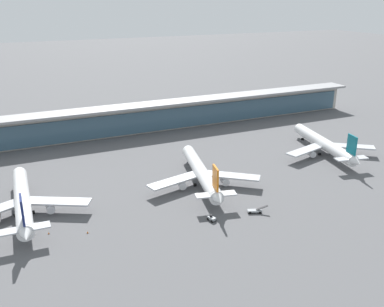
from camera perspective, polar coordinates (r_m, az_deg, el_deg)
The scene contains 9 objects.
ground_plane at distance 165.72m, azimuth 2.49°, elevation -4.16°, with size 1200.00×1200.00×0.00m, color #515154.
airliner_left_stand at distance 153.07m, azimuth -21.66°, elevation -5.87°, with size 43.84×56.96×15.18m.
airliner_centre_stand at distance 164.03m, azimuth 1.26°, elevation -2.58°, with size 42.86×56.55×15.18m.
airliner_right_stand at distance 204.81m, azimuth 17.22°, elevation 1.22°, with size 43.10×56.73×15.18m.
service_truck_near_nose_grey at distance 140.06m, azimuth 2.62°, elevation -8.62°, with size 2.33×3.18×2.05m.
service_truck_mid_apron_grey at distance 146.28m, azimuth 8.42°, elevation -7.53°, with size 6.82×3.79×2.70m.
terminal_building at distance 229.75m, azimuth -6.14°, elevation 4.87°, with size 259.13×12.80×15.20m.
safety_cone_alpha at distance 137.26m, azimuth -13.73°, elevation -10.16°, with size 0.62×0.62×0.70m.
safety_cone_charlie at distance 140.12m, azimuth -18.54°, elevation -10.02°, with size 0.62×0.62×0.70m.
Camera 1 is at (-69.00, -134.17, 68.58)m, focal length 40.06 mm.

